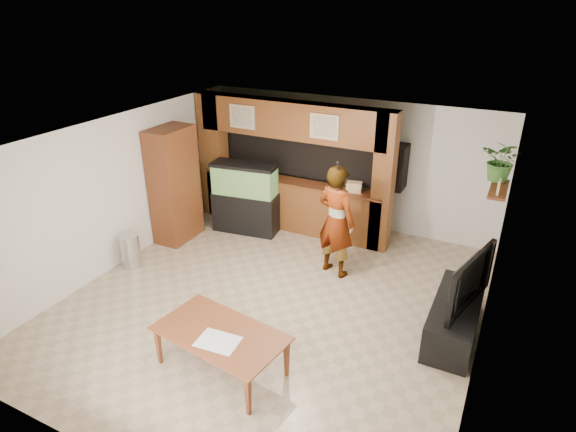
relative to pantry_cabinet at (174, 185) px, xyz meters
The scene contains 20 objects.
floor 3.12m from the pantry_cabinet, 22.26° to the right, with size 6.50×6.50×0.00m, color tan.
ceiling 3.28m from the pantry_cabinet, 22.26° to the right, with size 6.50×6.50×0.00m, color white.
wall_back 3.45m from the pantry_cabinet, 38.46° to the left, with size 6.00×6.00×0.00m, color beige.
wall_left 1.16m from the pantry_cabinet, 105.19° to the right, with size 6.50×6.50×0.00m, color beige.
wall_right 5.81m from the pantry_cabinet, 10.97° to the right, with size 6.50×6.50×0.00m, color beige.
partition 2.34m from the pantry_cabinet, 41.17° to the left, with size 4.20×0.99×2.60m.
wall_clock 0.85m from the pantry_cabinet, 158.41° to the right, with size 0.05×0.25×0.25m.
wall_shelf 5.65m from the pantry_cabinet, ahead, with size 0.25×0.90×0.04m, color brown.
pantry_cabinet is the anchor object (origin of this frame).
trash_can 1.51m from the pantry_cabinet, 91.69° to the right, with size 0.34×0.34×0.61m, color #B2B2B7.
aquarium 1.40m from the pantry_cabinet, 39.17° to the left, with size 1.29×0.48×1.43m.
tv_stand 5.46m from the pantry_cabinet, ahead, with size 0.60×1.64×0.55m, color black.
television 5.40m from the pantry_cabinet, ahead, with size 1.32×0.17×0.76m, color black.
photo_frame 5.63m from the pantry_cabinet, ahead, with size 0.03×0.17×0.22m, color tan.
potted_plant 5.72m from the pantry_cabinet, 11.95° to the left, with size 0.60×0.52×0.66m, color #356829.
person 3.23m from the pantry_cabinet, ahead, with size 0.71×0.47×1.95m, color #9E7657.
microphone 3.40m from the pantry_cabinet, ahead, with size 0.04×0.04×0.16m, color black.
dining_table 4.03m from the pantry_cabinet, 44.36° to the right, with size 1.65×0.92×0.58m, color brown.
newspaper_a 4.13m from the pantry_cabinet, 44.81° to the right, with size 0.50×0.37×0.01m, color silver.
counter_box 3.38m from the pantry_cabinet, 23.43° to the left, with size 0.28×0.19×0.19m, color tan.
Camera 1 is at (3.02, -5.53, 4.38)m, focal length 30.00 mm.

